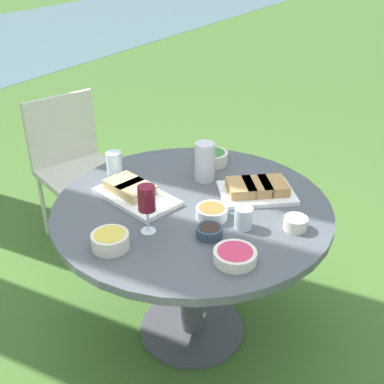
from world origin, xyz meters
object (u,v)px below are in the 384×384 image
object	(u,v)px
dining_table	(192,227)
chair_near_left	(73,159)
wine_glass	(147,200)
water_pitcher	(205,162)

from	to	relation	value
dining_table	chair_near_left	bearing A→B (deg)	71.39
chair_near_left	wine_glass	distance (m)	1.27
dining_table	chair_near_left	size ratio (longest dim) A/B	1.34
water_pitcher	wine_glass	size ratio (longest dim) A/B	0.91
wine_glass	water_pitcher	bearing A→B (deg)	4.62
wine_glass	dining_table	bearing A→B (deg)	-6.86
chair_near_left	wine_glass	xyz separation A→B (m)	(-0.63, -1.05, 0.34)
water_pitcher	wine_glass	distance (m)	0.50
dining_table	wine_glass	distance (m)	0.37
chair_near_left	dining_table	bearing A→B (deg)	-108.61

